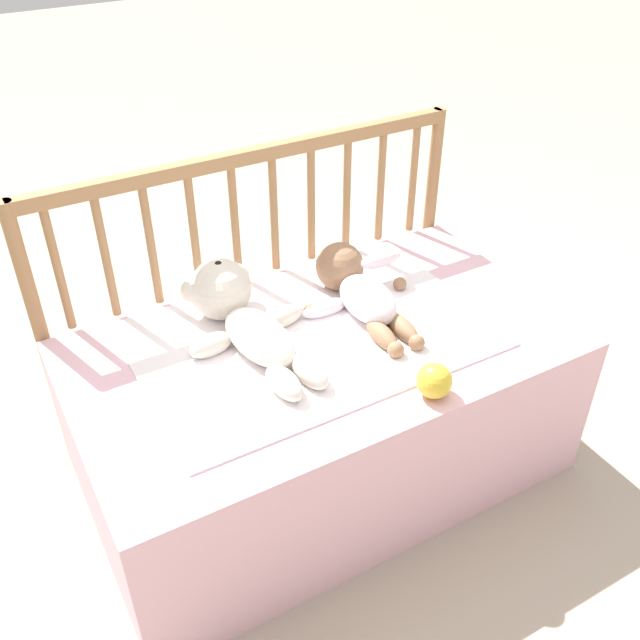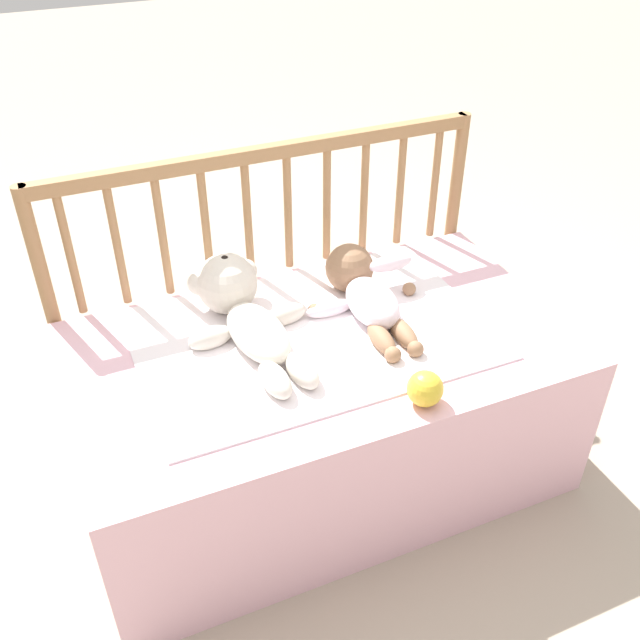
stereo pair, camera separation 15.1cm
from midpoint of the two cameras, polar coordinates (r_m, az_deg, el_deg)
ground_plane at (r=2.03m, az=-1.97°, el=-11.68°), size 12.00×12.00×0.00m
crib_mattress at (r=1.88m, az=-2.10°, el=-7.19°), size 1.22×0.69×0.44m
crib_rail at (r=1.95m, az=-7.42°, el=7.00°), size 1.22×0.04×0.80m
blanket at (r=1.76m, az=-3.22°, el=-1.25°), size 0.85×0.57×0.01m
teddy_bear at (r=1.75m, az=-8.86°, el=0.47°), size 0.32×0.49×0.16m
baby at (r=1.83m, az=0.74°, el=2.43°), size 0.32×0.41×0.13m
toy_ball at (r=1.57m, az=6.42°, el=-4.94°), size 0.08×0.08×0.08m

